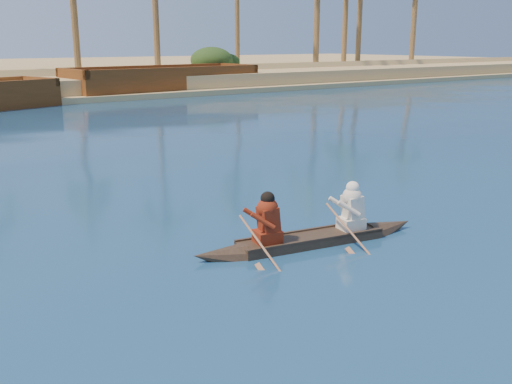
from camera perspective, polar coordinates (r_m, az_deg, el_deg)
ground at (r=12.22m, az=-20.18°, el=-2.93°), size 160.00×160.00×0.00m
canoe at (r=10.28m, az=5.49°, el=-3.95°), size 4.50×1.37×1.23m
barge_right at (r=40.81m, az=-9.20°, el=10.75°), size 13.74×5.61×2.23m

